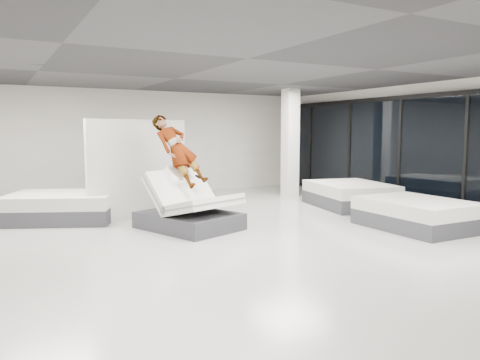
{
  "coord_description": "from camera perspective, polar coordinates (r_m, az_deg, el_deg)",
  "views": [
    {
      "loc": [
        -4.02,
        -7.13,
        1.97
      ],
      "look_at": [
        0.36,
        0.95,
        1.0
      ],
      "focal_mm": 35.0,
      "sensor_mm": 36.0,
      "label": 1
    }
  ],
  "objects": [
    {
      "name": "room",
      "position": [
        8.19,
        0.94,
        3.44
      ],
      "size": [
        14.0,
        14.04,
        3.2
      ],
      "color": "#BAB7B0",
      "rests_on": "ground"
    },
    {
      "name": "hero_bed",
      "position": [
        9.44,
        -6.11,
        -3.72
      ],
      "size": [
        1.97,
        2.26,
        1.26
      ],
      "color": "#37373C",
      "rests_on": "floor"
    },
    {
      "name": "person",
      "position": [
        9.59,
        -7.52,
        1.63
      ],
      "size": [
        1.14,
        1.77,
        1.23
      ],
      "primitive_type": "imported",
      "rotation": [
        1.02,
        0.0,
        0.35
      ],
      "color": "slate",
      "rests_on": "hero_bed"
    },
    {
      "name": "remote",
      "position": [
        9.49,
        -5.12,
        0.39
      ],
      "size": [
        0.1,
        0.15,
        0.08
      ],
      "primitive_type": "cube",
      "rotation": [
        0.35,
        0.0,
        0.35
      ],
      "color": "black",
      "rests_on": "person"
    },
    {
      "name": "divider_panel",
      "position": [
        10.72,
        -12.25,
        1.28
      ],
      "size": [
        2.4,
        0.66,
        2.22
      ],
      "primitive_type": "cube",
      "rotation": [
        0.0,
        0.0,
        0.23
      ],
      "color": "silver",
      "rests_on": "floor"
    },
    {
      "name": "flat_bed_right_far",
      "position": [
        12.49,
        13.24,
        -1.78
      ],
      "size": [
        2.13,
        2.57,
        0.62
      ],
      "color": "#37373C",
      "rests_on": "floor"
    },
    {
      "name": "flat_bed_right_near",
      "position": [
        10.12,
        20.72,
        -3.9
      ],
      "size": [
        1.63,
        2.15,
        0.58
      ],
      "color": "#37373C",
      "rests_on": "floor"
    },
    {
      "name": "flat_bed_left_far",
      "position": [
        10.99,
        -20.86,
        -3.09
      ],
      "size": [
        2.7,
        2.42,
        0.61
      ],
      "color": "#37373C",
      "rests_on": "floor"
    },
    {
      "name": "column",
      "position": [
        14.13,
        6.13,
        4.48
      ],
      "size": [
        0.4,
        0.4,
        3.2
      ],
      "primitive_type": "cube",
      "color": "white",
      "rests_on": "floor"
    },
    {
      "name": "storefront_glazing",
      "position": [
        12.22,
        25.84,
        2.99
      ],
      "size": [
        0.12,
        13.4,
        2.92
      ],
      "color": "#202936",
      "rests_on": "floor"
    }
  ]
}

